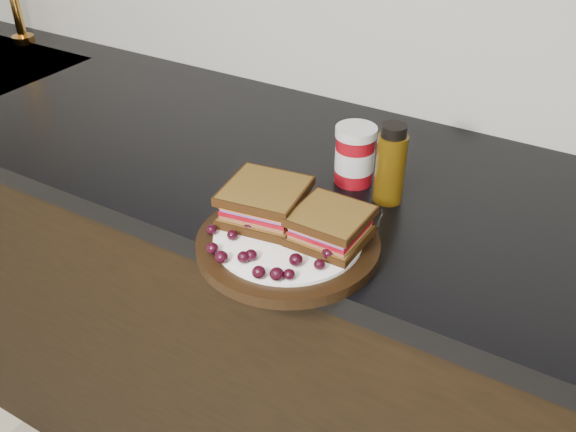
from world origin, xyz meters
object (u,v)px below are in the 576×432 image
(condiment_jar, at_px, (355,155))
(oil_bottle, at_px, (391,164))
(sandwich_left, at_px, (265,202))
(plate, at_px, (288,244))

(condiment_jar, distance_m, oil_bottle, 0.08)
(sandwich_left, bearing_deg, oil_bottle, 46.11)
(oil_bottle, bearing_deg, plate, -109.40)
(condiment_jar, bearing_deg, plate, -89.06)
(sandwich_left, relative_size, oil_bottle, 0.87)
(sandwich_left, bearing_deg, plate, -32.79)
(sandwich_left, distance_m, condiment_jar, 0.21)
(plate, distance_m, condiment_jar, 0.24)
(plate, xyz_separation_m, condiment_jar, (-0.00, 0.23, 0.04))
(sandwich_left, distance_m, oil_bottle, 0.22)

